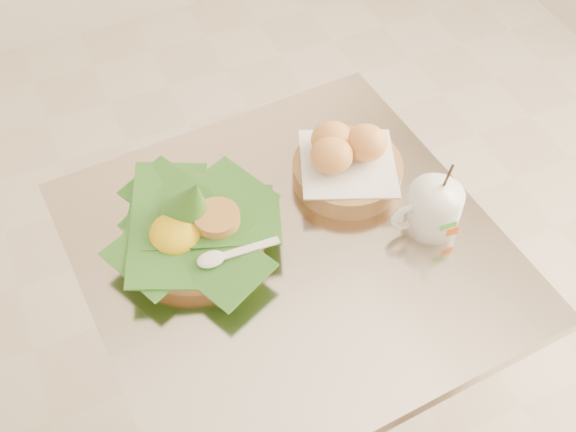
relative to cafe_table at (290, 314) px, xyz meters
name	(u,v)px	position (x,y,z in m)	size (l,w,h in m)	color
floor	(247,431)	(-0.11, 0.02, -0.53)	(3.60, 3.60, 0.00)	beige
cafe_table	(290,314)	(0.00, 0.00, 0.00)	(0.75, 0.75, 0.75)	gray
rice_basket	(193,225)	(-0.15, 0.08, 0.26)	(0.30, 0.30, 0.15)	#AA7849
bread_basket	(346,161)	(0.16, 0.11, 0.26)	(0.23, 0.23, 0.11)	#AA7849
coffee_mug	(432,208)	(0.25, -0.05, 0.26)	(0.13, 0.10, 0.16)	white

